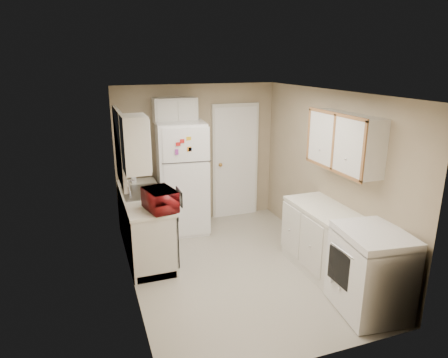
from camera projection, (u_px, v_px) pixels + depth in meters
name	position (u px, v px, depth m)	size (l,w,h in m)	color
floor	(236.00, 267.00, 5.57)	(3.80, 3.80, 0.00)	beige
ceiling	(238.00, 92.00, 4.88)	(3.80, 3.80, 0.00)	white
wall_left	(128.00, 198.00, 4.78)	(3.80, 3.80, 0.00)	tan
wall_right	(328.00, 176.00, 5.68)	(3.80, 3.80, 0.00)	tan
wall_back	(197.00, 154.00, 6.94)	(2.80, 2.80, 0.00)	tan
wall_front	(315.00, 247.00, 3.51)	(2.80, 2.80, 0.00)	tan
left_counter	(145.00, 224.00, 5.90)	(0.60, 1.80, 0.90)	silver
dishwasher	(173.00, 235.00, 5.44)	(0.03, 0.58, 0.72)	black
sink	(142.00, 195.00, 5.92)	(0.54, 0.74, 0.16)	gray
microwave	(160.00, 199.00, 5.18)	(0.28, 0.50, 0.34)	maroon
soap_bottle	(133.00, 177.00, 6.34)	(0.08, 0.08, 0.17)	white
window_blinds	(120.00, 147.00, 5.62)	(0.10, 0.98, 1.08)	silver
upper_cabinet_left	(135.00, 144.00, 4.85)	(0.30, 0.45, 0.70)	silver
refrigerator	(182.00, 178.00, 6.56)	(0.76, 0.74, 1.85)	white
cabinet_over_fridge	(175.00, 110.00, 6.45)	(0.70, 0.30, 0.40)	silver
interior_door	(235.00, 162.00, 7.18)	(0.86, 0.06, 2.08)	white
right_counter	(340.00, 251.00, 5.07)	(0.60, 2.00, 0.90)	silver
stove	(370.00, 271.00, 4.49)	(0.67, 0.82, 1.00)	white
upper_cabinet_right	(344.00, 141.00, 5.00)	(0.30, 1.20, 0.70)	silver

